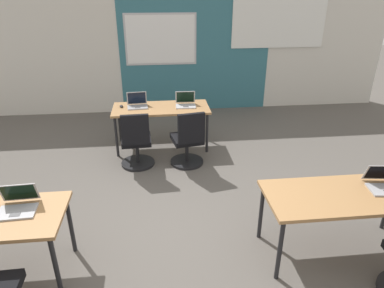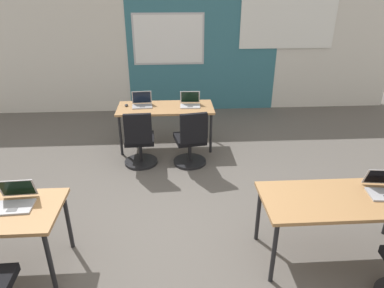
# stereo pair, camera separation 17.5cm
# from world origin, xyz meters

# --- Properties ---
(ground_plane) EXTENTS (24.00, 24.00, 0.00)m
(ground_plane) POSITION_xyz_m (0.00, 0.00, 0.00)
(ground_plane) COLOR #56514C
(back_wall_assembly) EXTENTS (10.00, 0.27, 2.80)m
(back_wall_assembly) POSITION_xyz_m (0.05, 4.20, 1.41)
(back_wall_assembly) COLOR silver
(back_wall_assembly) RESTS_ON ground
(desk_near_right) EXTENTS (1.60, 0.70, 0.72)m
(desk_near_right) POSITION_xyz_m (1.75, -0.60, 0.66)
(desk_near_right) COLOR #A37547
(desk_near_right) RESTS_ON ground
(desk_far_center) EXTENTS (1.60, 0.70, 0.72)m
(desk_far_center) POSITION_xyz_m (0.00, 2.20, 0.66)
(desk_far_center) COLOR #A37547
(desk_far_center) RESTS_ON ground
(laptop_near_left_inner) EXTENTS (0.35, 0.33, 0.23)m
(laptop_near_left_inner) POSITION_xyz_m (-1.37, -0.52, 0.77)
(laptop_near_left_inner) COLOR #9E9EA3
(laptop_near_left_inner) RESTS_ON desk_near_left
(laptop_near_right_end) EXTENTS (0.37, 0.36, 0.22)m
(laptop_near_right_end) POSITION_xyz_m (2.18, -0.53, 0.77)
(laptop_near_right_end) COLOR #9E9EA3
(laptop_near_right_end) RESTS_ON desk_near_right
(laptop_far_right) EXTENTS (0.34, 0.30, 0.23)m
(laptop_far_right) POSITION_xyz_m (0.42, 2.24, 0.77)
(laptop_far_right) COLOR #B7B7BC
(laptop_far_right) RESTS_ON desk_far_center
(chair_far_right) EXTENTS (0.52, 0.57, 0.92)m
(chair_far_right) POSITION_xyz_m (0.38, 1.48, 0.38)
(chair_far_right) COLOR black
(chair_far_right) RESTS_ON ground
(laptop_far_left) EXTENTS (0.35, 0.29, 0.24)m
(laptop_far_left) POSITION_xyz_m (-0.39, 2.27, 0.77)
(laptop_far_left) COLOR #9E9EA3
(laptop_far_left) RESTS_ON desk_far_center
(mouse_far_left) EXTENTS (0.07, 0.11, 0.03)m
(mouse_far_left) POSITION_xyz_m (-0.66, 2.28, 0.74)
(mouse_far_left) COLOR black
(mouse_far_left) RESTS_ON desk_far_center
(chair_far_left) EXTENTS (0.52, 0.55, 0.92)m
(chair_far_left) POSITION_xyz_m (-0.40, 1.51, 0.38)
(chair_far_left) COLOR black
(chair_far_left) RESTS_ON ground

